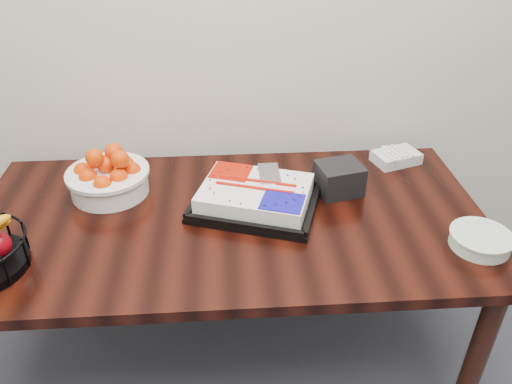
{
  "coord_description": "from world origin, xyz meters",
  "views": [
    {
      "loc": [
        -0.0,
        0.56,
        1.77
      ],
      "look_at": [
        0.09,
        2.02,
        0.83
      ],
      "focal_mm": 35.0,
      "sensor_mm": 36.0,
      "label": 1
    }
  ],
  "objects": [
    {
      "name": "tangerine_bowl",
      "position": [
        -0.44,
        2.18,
        0.83
      ],
      "size": [
        0.3,
        0.3,
        0.19
      ],
      "color": "white",
      "rests_on": "table"
    },
    {
      "name": "fork_bag",
      "position": [
        0.7,
        2.34,
        0.78
      ],
      "size": [
        0.21,
        0.17,
        0.05
      ],
      "color": "silver",
      "rests_on": "table"
    },
    {
      "name": "cake_tray",
      "position": [
        0.1,
        2.05,
        0.79
      ],
      "size": [
        0.52,
        0.46,
        0.09
      ],
      "color": "black",
      "rests_on": "table"
    },
    {
      "name": "table",
      "position": [
        0.0,
        2.0,
        0.66
      ],
      "size": [
        1.8,
        0.9,
        0.75
      ],
      "color": "black",
      "rests_on": "ground"
    },
    {
      "name": "plate_stack",
      "position": [
        0.8,
        1.77,
        0.77
      ],
      "size": [
        0.2,
        0.2,
        0.05
      ],
      "color": "white",
      "rests_on": "table"
    },
    {
      "name": "napkin_box",
      "position": [
        0.41,
        2.13,
        0.81
      ],
      "size": [
        0.19,
        0.17,
        0.11
      ],
      "primitive_type": "cube",
      "rotation": [
        0.0,
        0.0,
        0.23
      ],
      "color": "black",
      "rests_on": "table"
    }
  ]
}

